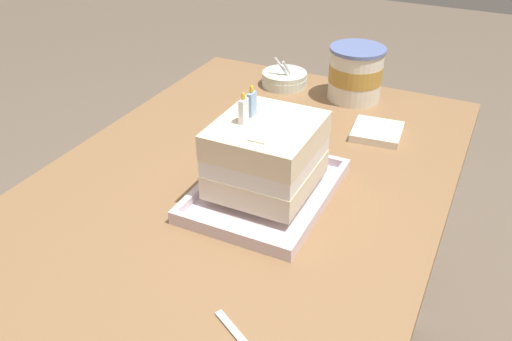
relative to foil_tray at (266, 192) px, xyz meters
name	(u,v)px	position (x,y,z in m)	size (l,w,h in m)	color
dining_table	(247,219)	(0.05, 0.06, -0.11)	(1.04, 0.72, 0.69)	olive
foil_tray	(266,192)	(0.00, 0.00, 0.00)	(0.29, 0.22, 0.02)	silver
birthday_cake	(266,154)	(0.00, 0.00, 0.08)	(0.18, 0.16, 0.17)	beige
bowl_stack	(284,79)	(0.46, 0.16, 0.01)	(0.11, 0.11, 0.08)	silver
ice_cream_tub	(356,73)	(0.46, -0.02, 0.06)	(0.13, 0.13, 0.13)	silver
napkin_pile	(377,132)	(0.30, -0.12, 0.00)	(0.11, 0.11, 0.02)	silver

